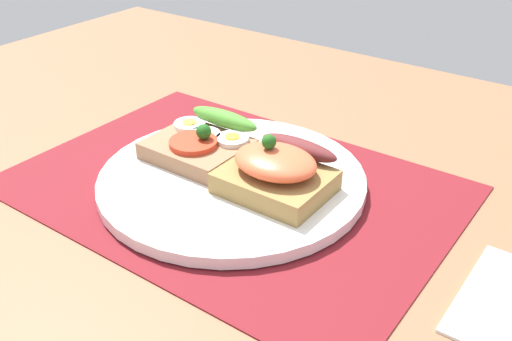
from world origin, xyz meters
The scene contains 5 objects.
ground_plane centered at (0.00, 0.00, -1.60)cm, with size 120.00×90.00×3.20cm, color brown.
placemat centered at (0.00, 0.00, 0.15)cm, with size 43.42×30.83×0.30cm, color maroon.
plate centered at (0.00, 0.00, 0.89)cm, with size 26.95×26.95×1.18cm, color white.
sandwich_egg_tomato centered at (-5.24, 1.76, 2.89)cm, with size 9.99×9.79×4.00cm.
sandwich_salmon centered at (5.25, 0.22, 3.57)cm, with size 10.07×9.53×5.77cm.
Camera 1 is at (31.77, -39.92, 31.38)cm, focal length 41.19 mm.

